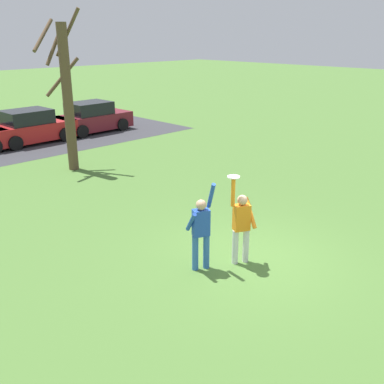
{
  "coord_description": "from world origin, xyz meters",
  "views": [
    {
      "loc": [
        -7.59,
        -5.69,
        5.0
      ],
      "look_at": [
        -0.71,
        1.2,
        1.54
      ],
      "focal_mm": 42.05,
      "sensor_mm": 36.0,
      "label": 1
    }
  ],
  "objects_px": {
    "person_defender": "(201,229)",
    "frisbee_disc": "(234,177)",
    "parked_car_red": "(30,128)",
    "parked_car_maroon": "(92,118)",
    "field_cone_orange": "(247,201)",
    "bare_tree_tall": "(66,92)",
    "person_catcher": "(241,223)"
  },
  "relations": [
    {
      "from": "parked_car_maroon",
      "to": "bare_tree_tall",
      "type": "xyz_separation_m",
      "value": [
        -4.43,
        -5.42,
        2.21
      ]
    },
    {
      "from": "frisbee_disc",
      "to": "parked_car_maroon",
      "type": "bearing_deg",
      "value": 68.1
    },
    {
      "from": "frisbee_disc",
      "to": "field_cone_orange",
      "type": "xyz_separation_m",
      "value": [
        3.12,
        2.0,
        -1.93
      ]
    },
    {
      "from": "person_catcher",
      "to": "field_cone_orange",
      "type": "bearing_deg",
      "value": -117.02
    },
    {
      "from": "person_defender",
      "to": "parked_car_maroon",
      "type": "relative_size",
      "value": 0.49
    },
    {
      "from": "frisbee_disc",
      "to": "field_cone_orange",
      "type": "height_order",
      "value": "frisbee_disc"
    },
    {
      "from": "parked_car_red",
      "to": "parked_car_maroon",
      "type": "distance_m",
      "value": 3.51
    },
    {
      "from": "person_defender",
      "to": "frisbee_disc",
      "type": "distance_m",
      "value": 1.33
    },
    {
      "from": "field_cone_orange",
      "to": "bare_tree_tall",
      "type": "bearing_deg",
      "value": 102.47
    },
    {
      "from": "frisbee_disc",
      "to": "parked_car_maroon",
      "type": "xyz_separation_m",
      "value": [
        5.93,
        14.75,
        -1.37
      ]
    },
    {
      "from": "parked_car_red",
      "to": "field_cone_orange",
      "type": "bearing_deg",
      "value": -88.25
    },
    {
      "from": "parked_car_red",
      "to": "field_cone_orange",
      "type": "xyz_separation_m",
      "value": [
        0.7,
        -12.65,
        -0.57
      ]
    },
    {
      "from": "frisbee_disc",
      "to": "parked_car_red",
      "type": "xyz_separation_m",
      "value": [
        2.42,
        14.65,
        -1.37
      ]
    },
    {
      "from": "person_defender",
      "to": "bare_tree_tall",
      "type": "height_order",
      "value": "bare_tree_tall"
    },
    {
      "from": "parked_car_red",
      "to": "field_cone_orange",
      "type": "height_order",
      "value": "parked_car_red"
    },
    {
      "from": "parked_car_maroon",
      "to": "field_cone_orange",
      "type": "relative_size",
      "value": 12.95
    },
    {
      "from": "person_defender",
      "to": "field_cone_orange",
      "type": "bearing_deg",
      "value": 51.07
    },
    {
      "from": "person_catcher",
      "to": "person_defender",
      "type": "bearing_deg",
      "value": -0.0
    },
    {
      "from": "person_catcher",
      "to": "field_cone_orange",
      "type": "height_order",
      "value": "person_catcher"
    },
    {
      "from": "person_catcher",
      "to": "parked_car_maroon",
      "type": "xyz_separation_m",
      "value": [
        5.73,
        14.85,
        -0.25
      ]
    },
    {
      "from": "person_catcher",
      "to": "bare_tree_tall",
      "type": "relative_size",
      "value": 0.35
    },
    {
      "from": "person_defender",
      "to": "field_cone_orange",
      "type": "height_order",
      "value": "person_defender"
    },
    {
      "from": "frisbee_disc",
      "to": "parked_car_red",
      "type": "bearing_deg",
      "value": 80.61
    },
    {
      "from": "person_catcher",
      "to": "parked_car_maroon",
      "type": "distance_m",
      "value": 15.92
    },
    {
      "from": "frisbee_disc",
      "to": "bare_tree_tall",
      "type": "height_order",
      "value": "bare_tree_tall"
    },
    {
      "from": "person_catcher",
      "to": "person_defender",
      "type": "xyz_separation_m",
      "value": [
        -0.85,
        0.44,
        -0.0
      ]
    },
    {
      "from": "frisbee_disc",
      "to": "parked_car_red",
      "type": "height_order",
      "value": "frisbee_disc"
    },
    {
      "from": "person_catcher",
      "to": "frisbee_disc",
      "type": "distance_m",
      "value": 1.13
    },
    {
      "from": "person_catcher",
      "to": "bare_tree_tall",
      "type": "distance_m",
      "value": 9.72
    },
    {
      "from": "person_catcher",
      "to": "person_defender",
      "type": "height_order",
      "value": "person_catcher"
    },
    {
      "from": "frisbee_disc",
      "to": "field_cone_orange",
      "type": "distance_m",
      "value": 4.18
    },
    {
      "from": "person_defender",
      "to": "field_cone_orange",
      "type": "relative_size",
      "value": 6.39
    }
  ]
}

